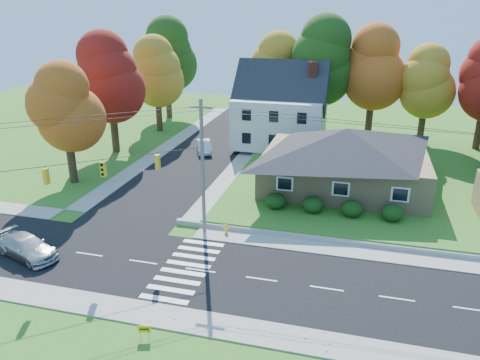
{
  "coord_description": "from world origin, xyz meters",
  "views": [
    {
      "loc": [
        9.08,
        -24.39,
        15.95
      ],
      "look_at": [
        0.5,
        8.0,
        3.33
      ],
      "focal_mm": 35.0,
      "sensor_mm": 36.0,
      "label": 1
    }
  ],
  "objects_px": {
    "silver_sedan": "(27,247)",
    "fire_hydrant": "(226,229)",
    "white_car": "(204,146)",
    "ranch_house": "(345,157)"
  },
  "relations": [
    {
      "from": "silver_sedan",
      "to": "fire_hydrant",
      "type": "bearing_deg",
      "value": -41.38
    },
    {
      "from": "ranch_house",
      "to": "silver_sedan",
      "type": "distance_m",
      "value": 26.43
    },
    {
      "from": "white_car",
      "to": "fire_hydrant",
      "type": "height_order",
      "value": "white_car"
    },
    {
      "from": "silver_sedan",
      "to": "white_car",
      "type": "height_order",
      "value": "silver_sedan"
    },
    {
      "from": "ranch_house",
      "to": "white_car",
      "type": "relative_size",
      "value": 3.46
    },
    {
      "from": "ranch_house",
      "to": "silver_sedan",
      "type": "height_order",
      "value": "ranch_house"
    },
    {
      "from": "silver_sedan",
      "to": "fire_hydrant",
      "type": "distance_m",
      "value": 13.7
    },
    {
      "from": "ranch_house",
      "to": "silver_sedan",
      "type": "bearing_deg",
      "value": -138.89
    },
    {
      "from": "white_car",
      "to": "fire_hydrant",
      "type": "xyz_separation_m",
      "value": [
        8.16,
        -18.75,
        -0.37
      ]
    },
    {
      "from": "ranch_house",
      "to": "fire_hydrant",
      "type": "xyz_separation_m",
      "value": [
        -7.88,
        -10.59,
        -2.92
      ]
    }
  ]
}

